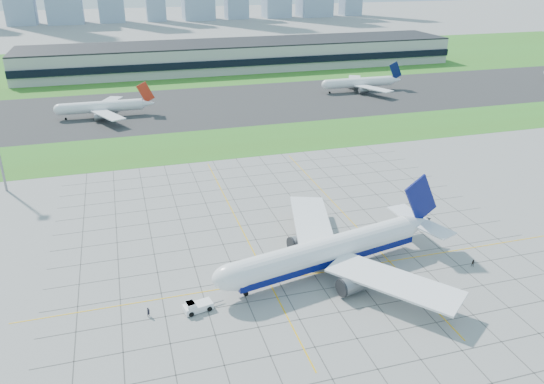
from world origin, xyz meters
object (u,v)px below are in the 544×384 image
at_px(crew_near, 148,312).
at_px(crew_far, 473,263).
at_px(distant_jet_2, 360,82).
at_px(airliner, 328,251).
at_px(distant_jet_1, 103,107).
at_px(pushback_tug, 197,306).

distance_m(crew_near, crew_far, 69.51).
bearing_deg(distant_jet_2, airliner, -117.33).
bearing_deg(airliner, distant_jet_1, 96.19).
bearing_deg(distant_jet_1, crew_far, -62.48).
bearing_deg(distant_jet_2, crew_near, -126.52).
xyz_separation_m(airliner, crew_far, (31.21, -7.36, -4.01)).
relative_size(pushback_tug, distant_jet_2, 0.19).
relative_size(pushback_tug, crew_far, 4.83).
distance_m(pushback_tug, distant_jet_1, 147.34).
relative_size(crew_far, distant_jet_2, 0.04).
xyz_separation_m(crew_near, distant_jet_2, (117.61, 158.83, 3.52)).
distance_m(airliner, pushback_tug, 30.21).
distance_m(pushback_tug, crew_far, 60.54).
xyz_separation_m(airliner, distant_jet_2, (79.33, 153.48, -0.37)).
bearing_deg(crew_far, distant_jet_2, 103.57).
relative_size(airliner, crew_far, 33.19).
relative_size(crew_far, distant_jet_1, 0.04).
bearing_deg(distant_jet_1, pushback_tug, -83.61).
bearing_deg(crew_near, airliner, -33.83).
xyz_separation_m(pushback_tug, distant_jet_2, (108.66, 159.61, 3.49)).
bearing_deg(pushback_tug, crew_near, 163.14).
distance_m(distant_jet_1, distant_jet_2, 125.74).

